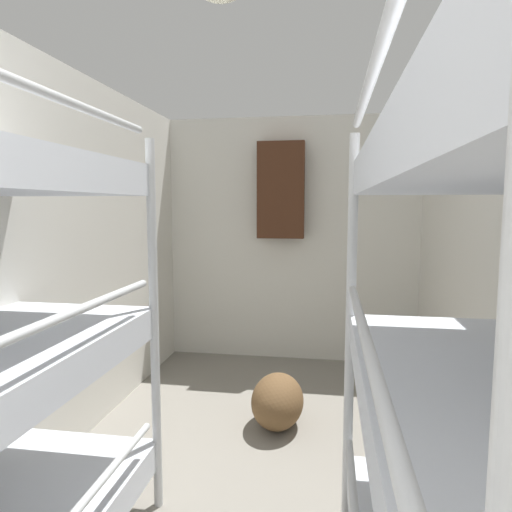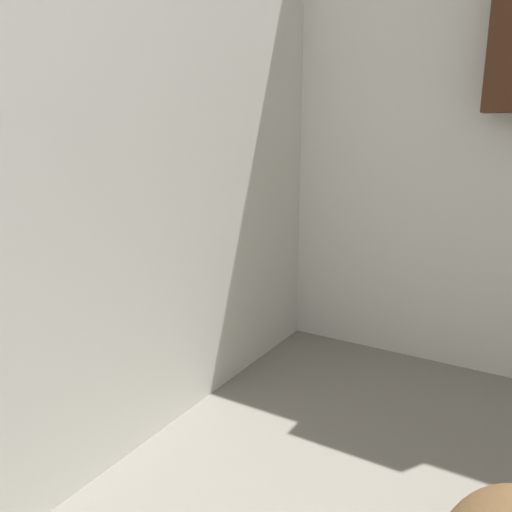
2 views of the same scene
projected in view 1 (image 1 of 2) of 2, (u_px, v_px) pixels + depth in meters
wall_left at (5, 273)px, 2.29m from camera, size 0.06×4.89×2.36m
wall_back at (291, 240)px, 4.46m from camera, size 2.54×0.06×2.36m
duffel_bag at (277, 401)px, 3.13m from camera, size 0.36×0.52×0.36m
hanging_coat at (281, 190)px, 4.28m from camera, size 0.44×0.12×0.90m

